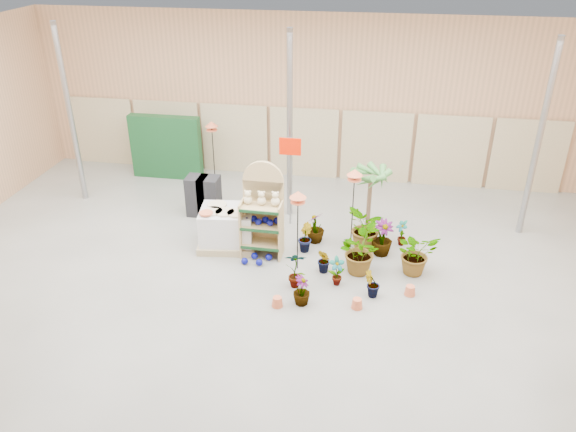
{
  "coord_description": "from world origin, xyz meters",
  "views": [
    {
      "loc": [
        2.06,
        -8.82,
        6.51
      ],
      "look_at": [
        0.3,
        1.5,
        1.0
      ],
      "focal_mm": 35.0,
      "sensor_mm": 36.0,
      "label": 1
    }
  ],
  "objects_px": {
    "pallet_stack": "(228,228)",
    "bird_table_front": "(298,197)",
    "display_shelf": "(263,213)",
    "potted_plant_2": "(358,250)"
  },
  "relations": [
    {
      "from": "display_shelf",
      "to": "bird_table_front",
      "type": "xyz_separation_m",
      "value": [
        0.84,
        -0.56,
        0.71
      ]
    },
    {
      "from": "bird_table_front",
      "to": "display_shelf",
      "type": "bearing_deg",
      "value": 146.34
    },
    {
      "from": "pallet_stack",
      "to": "bird_table_front",
      "type": "distance_m",
      "value": 2.19
    },
    {
      "from": "display_shelf",
      "to": "potted_plant_2",
      "type": "xyz_separation_m",
      "value": [
        2.09,
        -0.45,
        -0.46
      ]
    },
    {
      "from": "display_shelf",
      "to": "potted_plant_2",
      "type": "height_order",
      "value": "display_shelf"
    },
    {
      "from": "bird_table_front",
      "to": "potted_plant_2",
      "type": "bearing_deg",
      "value": 4.95
    },
    {
      "from": "pallet_stack",
      "to": "bird_table_front",
      "type": "height_order",
      "value": "bird_table_front"
    },
    {
      "from": "pallet_stack",
      "to": "bird_table_front",
      "type": "xyz_separation_m",
      "value": [
        1.69,
        -0.68,
        1.22
      ]
    },
    {
      "from": "display_shelf",
      "to": "bird_table_front",
      "type": "distance_m",
      "value": 1.23
    },
    {
      "from": "display_shelf",
      "to": "potted_plant_2",
      "type": "distance_m",
      "value": 2.19
    }
  ]
}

